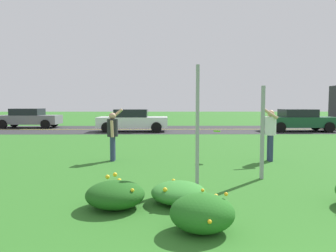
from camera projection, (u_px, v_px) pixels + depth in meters
The scene contains 14 objects.
ground_plane at pixel (210, 152), 11.67m from camera, with size 120.00×120.00×0.00m, color #2D6B23.
highway_strip at pixel (189, 129), 22.09m from camera, with size 120.00×7.20×0.01m, color #2D2D30.
highway_center_stripe at pixel (189, 129), 22.09m from camera, with size 120.00×0.16×0.00m, color yellow.
daylily_clump_mid_center at pixel (115, 195), 5.44m from camera, with size 1.03×0.97×0.52m.
daylily_clump_mid_right at pixel (202, 213), 4.42m from camera, with size 0.93×0.85×0.58m.
daylily_clump_near_camera at pixel (179, 193), 5.72m from camera, with size 1.01×1.01×0.38m.
sign_post_near_path at pixel (197, 126), 6.85m from camera, with size 0.07×0.10×2.66m.
sign_post_by_roadside at pixel (262, 133), 7.49m from camera, with size 0.07×0.10×2.24m.
person_thrower_dark_shirt at pixel (113, 132), 9.88m from camera, with size 0.48×0.49×1.67m.
person_catcher_white_shirt at pixel (270, 131), 9.84m from camera, with size 0.52×0.49×1.71m.
frisbee_lime at pixel (217, 131), 9.90m from camera, with size 0.24×0.23×0.09m.
car_gray_leftmost at pixel (29, 118), 23.51m from camera, with size 4.50×2.00×1.45m.
car_white_center_left at pixel (133, 120), 20.38m from camera, with size 4.50×2.00×1.45m.
car_dark_green_center_right at pixel (299, 120), 20.51m from camera, with size 4.50×2.00×1.45m.
Camera 1 is at (-1.73, -1.09, 1.81)m, focal length 33.43 mm.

